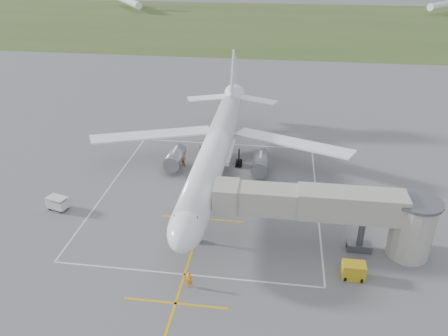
# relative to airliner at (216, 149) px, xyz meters

# --- Properties ---
(ground) EXTENTS (700.00, 700.00, 0.00)m
(ground) POSITION_rel_airliner_xyz_m (0.00, -0.75, -4.39)
(ground) COLOR #5C5B5E
(ground) RESTS_ON ground
(grass_strip) EXTENTS (700.00, 120.00, 0.02)m
(grass_strip) POSITION_rel_airliner_xyz_m (0.00, 129.25, -4.38)
(grass_strip) COLOR #3A4E22
(grass_strip) RESTS_ON ground
(apron_markings) EXTENTS (28.20, 60.00, 0.01)m
(apron_markings) POSITION_rel_airliner_xyz_m (0.00, -6.57, -4.38)
(apron_markings) COLOR gold
(apron_markings) RESTS_ON ground
(airliner) EXTENTS (38.93, 46.75, 13.52)m
(airliner) POSITION_rel_airliner_xyz_m (0.00, 0.00, 0.00)
(airliner) COLOR white
(airliner) RESTS_ON ground
(jet_bridge) EXTENTS (23.40, 5.00, 7.20)m
(jet_bridge) POSITION_rel_airliner_xyz_m (15.72, -14.25, 0.35)
(jet_bridge) COLOR gray
(jet_bridge) RESTS_ON ground
(gpu_unit) EXTENTS (2.27, 1.61, 1.70)m
(gpu_unit) POSITION_rel_airliner_xyz_m (16.82, -18.83, -3.55)
(gpu_unit) COLOR #BB9A17
(gpu_unit) RESTS_ON ground
(baggage_cart) EXTENTS (2.78, 2.09, 1.72)m
(baggage_cart) POSITION_rel_airliner_xyz_m (-18.33, -11.09, -3.51)
(baggage_cart) COLOR silver
(baggage_cart) RESTS_ON ground
(ramp_worker_nose) EXTENTS (0.65, 0.46, 1.71)m
(ramp_worker_nose) POSITION_rel_airliner_xyz_m (0.86, -22.41, -3.54)
(ramp_worker_nose) COLOR orange
(ramp_worker_nose) RESTS_ON ground
(ramp_worker_wing) EXTENTS (1.20, 1.14, 1.95)m
(ramp_worker_wing) POSITION_rel_airliner_xyz_m (-5.34, 2.96, -3.42)
(ramp_worker_wing) COLOR #D65806
(ramp_worker_wing) RESTS_ON ground
(distant_aircraft) EXTENTS (170.69, 37.46, 8.85)m
(distant_aircraft) POSITION_rel_airliner_xyz_m (7.74, 163.60, -0.80)
(distant_aircraft) COLOR white
(distant_aircraft) RESTS_ON ground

